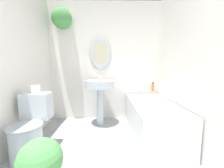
{
  "coord_description": "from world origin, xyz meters",
  "views": [
    {
      "loc": [
        0.1,
        -0.21,
        1.11
      ],
      "look_at": [
        0.13,
        1.65,
        0.87
      ],
      "focal_mm": 22.0,
      "sensor_mm": 36.0,
      "label": 1
    }
  ],
  "objects_px": {
    "bathtub": "(152,118)",
    "potted_plant": "(41,166)",
    "toilet": "(30,130)",
    "toilet_paper_roll": "(36,89)",
    "shampoo_bottle": "(153,87)",
    "pedestal_sink": "(100,89)"
  },
  "relations": [
    {
      "from": "pedestal_sink",
      "to": "bathtub",
      "type": "bearing_deg",
      "value": -27.28
    },
    {
      "from": "toilet",
      "to": "potted_plant",
      "type": "height_order",
      "value": "toilet"
    },
    {
      "from": "shampoo_bottle",
      "to": "toilet_paper_roll",
      "type": "relative_size",
      "value": 1.58
    },
    {
      "from": "toilet",
      "to": "potted_plant",
      "type": "relative_size",
      "value": 1.48
    },
    {
      "from": "toilet",
      "to": "shampoo_bottle",
      "type": "relative_size",
      "value": 4.37
    },
    {
      "from": "potted_plant",
      "to": "toilet_paper_roll",
      "type": "xyz_separation_m",
      "value": [
        -0.4,
        0.74,
        0.53
      ]
    },
    {
      "from": "bathtub",
      "to": "toilet_paper_roll",
      "type": "relative_size",
      "value": 12.99
    },
    {
      "from": "shampoo_bottle",
      "to": "potted_plant",
      "type": "distance_m",
      "value": 2.23
    },
    {
      "from": "toilet",
      "to": "bathtub",
      "type": "relative_size",
      "value": 0.53
    },
    {
      "from": "pedestal_sink",
      "to": "toilet_paper_roll",
      "type": "xyz_separation_m",
      "value": [
        -0.79,
        -0.75,
        0.12
      ]
    },
    {
      "from": "shampoo_bottle",
      "to": "potted_plant",
      "type": "xyz_separation_m",
      "value": [
        -1.45,
        -1.65,
        -0.42
      ]
    },
    {
      "from": "pedestal_sink",
      "to": "potted_plant",
      "type": "height_order",
      "value": "pedestal_sink"
    },
    {
      "from": "toilet",
      "to": "pedestal_sink",
      "type": "height_order",
      "value": "pedestal_sink"
    },
    {
      "from": "pedestal_sink",
      "to": "potted_plant",
      "type": "relative_size",
      "value": 1.85
    },
    {
      "from": "toilet",
      "to": "potted_plant",
      "type": "xyz_separation_m",
      "value": [
        0.4,
        -0.55,
        -0.06
      ]
    },
    {
      "from": "pedestal_sink",
      "to": "shampoo_bottle",
      "type": "height_order",
      "value": "pedestal_sink"
    },
    {
      "from": "pedestal_sink",
      "to": "shampoo_bottle",
      "type": "relative_size",
      "value": 5.47
    },
    {
      "from": "bathtub",
      "to": "potted_plant",
      "type": "relative_size",
      "value": 2.78
    },
    {
      "from": "shampoo_bottle",
      "to": "toilet_paper_roll",
      "type": "distance_m",
      "value": 2.06
    },
    {
      "from": "toilet_paper_roll",
      "to": "toilet",
      "type": "bearing_deg",
      "value": -90.0
    },
    {
      "from": "toilet",
      "to": "pedestal_sink",
      "type": "distance_m",
      "value": 1.28
    },
    {
      "from": "bathtub",
      "to": "potted_plant",
      "type": "distance_m",
      "value": 1.64
    }
  ]
}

